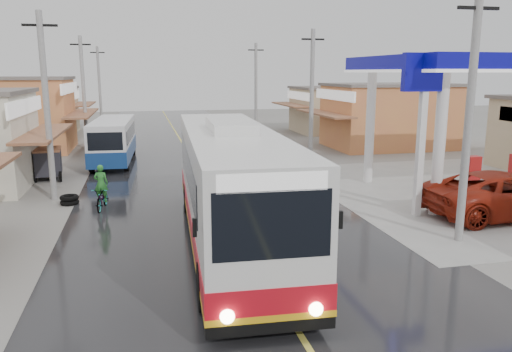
# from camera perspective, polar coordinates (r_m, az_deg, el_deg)

# --- Properties ---
(ground) EXTENTS (120.00, 120.00, 0.00)m
(ground) POSITION_cam_1_polar(r_m,az_deg,el_deg) (15.23, -0.35, -9.39)
(ground) COLOR slate
(ground) RESTS_ON ground
(road) EXTENTS (12.00, 90.00, 0.02)m
(road) POSITION_cam_1_polar(r_m,az_deg,el_deg) (29.54, -6.73, 0.99)
(road) COLOR black
(road) RESTS_ON ground
(centre_line) EXTENTS (0.15, 90.00, 0.01)m
(centre_line) POSITION_cam_1_polar(r_m,az_deg,el_deg) (29.54, -6.73, 1.02)
(centre_line) COLOR #D8CC4C
(centre_line) RESTS_ON road
(shopfronts_right) EXTENTS (11.00, 44.00, 4.80)m
(shopfronts_right) POSITION_cam_1_polar(r_m,az_deg,el_deg) (32.04, 21.67, 1.06)
(shopfronts_right) COLOR #BCB6A4
(shopfronts_right) RESTS_ON ground
(utility_poles_left) EXTENTS (1.60, 50.00, 8.00)m
(utility_poles_left) POSITION_cam_1_polar(r_m,az_deg,el_deg) (30.61, -20.07, 0.71)
(utility_poles_left) COLOR gray
(utility_poles_left) RESTS_ON ground
(utility_poles_right) EXTENTS (1.60, 36.00, 8.00)m
(utility_poles_right) POSITION_cam_1_polar(r_m,az_deg,el_deg) (31.07, 6.21, 1.52)
(utility_poles_right) COLOR gray
(utility_poles_right) RESTS_ON ground
(coach_bus) EXTENTS (3.48, 13.01, 4.03)m
(coach_bus) POSITION_cam_1_polar(r_m,az_deg,el_deg) (15.93, -2.94, -1.14)
(coach_bus) COLOR silver
(coach_bus) RESTS_ON road
(second_bus) EXTENTS (2.59, 8.11, 2.65)m
(second_bus) POSITION_cam_1_polar(r_m,az_deg,el_deg) (31.78, -15.99, 3.98)
(second_bus) COLOR silver
(second_bus) RESTS_ON road
(jeepney) EXTENTS (6.36, 2.98, 1.76)m
(jeepney) POSITION_cam_1_polar(r_m,az_deg,el_deg) (21.49, 26.65, -1.90)
(jeepney) COLOR maroon
(jeepney) RESTS_ON ground
(cyclist) EXTENTS (0.85, 1.82, 1.89)m
(cyclist) POSITION_cam_1_polar(r_m,az_deg,el_deg) (21.20, -17.18, -2.06)
(cyclist) COLOR black
(cyclist) RESTS_ON ground
(tricycle_near) EXTENTS (1.61, 2.13, 1.63)m
(tricycle_near) POSITION_cam_1_polar(r_m,az_deg,el_deg) (28.13, -22.68, 1.52)
(tricycle_near) COLOR #26262D
(tricycle_near) RESTS_ON ground
(tricycle_far) EXTENTS (1.79, 2.54, 1.84)m
(tricycle_far) POSITION_cam_1_polar(r_m,az_deg,el_deg) (27.56, -26.06, 1.29)
(tricycle_far) COLOR #26262D
(tricycle_far) RESTS_ON ground
(tyre_stack) EXTENTS (0.79, 0.79, 0.40)m
(tyre_stack) POSITION_cam_1_polar(r_m,az_deg,el_deg) (22.56, -20.55, -2.56)
(tyre_stack) COLOR black
(tyre_stack) RESTS_ON ground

